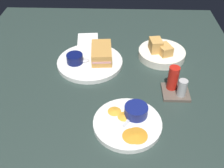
{
  "coord_description": "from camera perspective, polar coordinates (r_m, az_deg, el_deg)",
  "views": [
    {
      "loc": [
        80.69,
        7.01,
        59.99
      ],
      "look_at": [
        12.18,
        4.66,
        3.0
      ],
      "focal_mm": 42.4,
      "sensor_mm": 36.0,
      "label": 1
    }
  ],
  "objects": [
    {
      "name": "ground_plane",
      "position": [
        1.02,
        -2.39,
        2.49
      ],
      "size": [
        110.0,
        110.0,
        3.0
      ],
      "primitive_type": "cube",
      "color": "#283833"
    },
    {
      "name": "bread_basket_rear",
      "position": [
        1.08,
        10.58,
        6.67
      ],
      "size": [
        18.6,
        18.6,
        7.9
      ],
      "color": "silver",
      "rests_on": "ground_plane"
    },
    {
      "name": "ramekin_dark_sauce",
      "position": [
        1.02,
        -8.04,
        5.52
      ],
      "size": [
        6.22,
        6.22,
        3.39
      ],
      "color": "#0C144C",
      "rests_on": "plate_sandwich_main"
    },
    {
      "name": "spoon_by_gravy_ramekin",
      "position": [
        0.81,
        4.97,
        -5.96
      ],
      "size": [
        9.23,
        6.32,
        0.8
      ],
      "color": "silver",
      "rests_on": "plate_chips_companion"
    },
    {
      "name": "ramekin_light_gravy",
      "position": [
        0.8,
        5.23,
        -5.69
      ],
      "size": [
        7.1,
        7.1,
        3.21
      ],
      "color": "navy",
      "rests_on": "plate_chips_companion"
    },
    {
      "name": "spoon_by_dark_ramekin",
      "position": [
        1.03,
        -5.09,
        5.14
      ],
      "size": [
        3.45,
        9.95,
        0.8
      ],
      "color": "silver",
      "rests_on": "plate_sandwich_main"
    },
    {
      "name": "plate_chips_companion",
      "position": [
        0.79,
        3.34,
        -8.52
      ],
      "size": [
        20.44,
        20.44,
        1.6
      ],
      "primitive_type": "cylinder",
      "color": "white",
      "rests_on": "ground_plane"
    },
    {
      "name": "sandwich_half_near",
      "position": [
        1.03,
        -2.28,
        6.71
      ],
      "size": [
        13.75,
        8.57,
        4.8
      ],
      "color": "#C68C42",
      "rests_on": "plate_sandwich_main"
    },
    {
      "name": "plantain_chip_scatter",
      "position": [
        0.77,
        3.78,
        -9.35
      ],
      "size": [
        15.77,
        13.08,
        0.6
      ],
      "color": "orange",
      "rests_on": "plate_chips_companion"
    },
    {
      "name": "paper_napkin_folded",
      "position": [
        1.2,
        -5.24,
        9.61
      ],
      "size": [
        11.81,
        10.0,
        0.4
      ],
      "primitive_type": "cube",
      "rotation": [
        0.0,
        0.0,
        0.1
      ],
      "color": "white",
      "rests_on": "ground_plane"
    },
    {
      "name": "condiment_caddy",
      "position": [
        0.91,
        13.59,
        -0.18
      ],
      "size": [
        9.0,
        9.0,
        9.5
      ],
      "color": "brown",
      "rests_on": "ground_plane"
    },
    {
      "name": "plate_sandwich_main",
      "position": [
        1.03,
        -4.77,
        4.7
      ],
      "size": [
        25.33,
        25.33,
        1.6
      ],
      "primitive_type": "cylinder",
      "color": "white",
      "rests_on": "ground_plane"
    }
  ]
}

